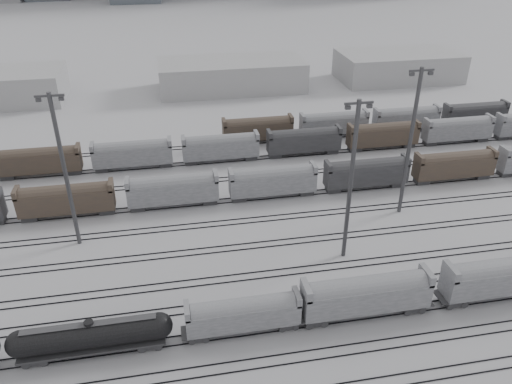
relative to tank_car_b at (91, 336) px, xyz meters
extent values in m
plane|color=silver|center=(19.25, -1.00, -2.55)|extent=(900.00, 900.00, 0.00)
cube|color=black|center=(19.25, -5.72, -2.47)|extent=(220.00, 0.07, 0.16)
cube|color=black|center=(19.25, -4.28, -2.47)|extent=(220.00, 0.07, 0.16)
cube|color=black|center=(19.25, -0.72, -2.47)|extent=(220.00, 0.07, 0.16)
cube|color=black|center=(19.25, 0.72, -2.47)|extent=(220.00, 0.07, 0.16)
cube|color=black|center=(19.25, 4.28, -2.47)|extent=(220.00, 0.07, 0.16)
cube|color=black|center=(19.25, 5.72, -2.47)|extent=(220.00, 0.07, 0.16)
cube|color=black|center=(19.25, 9.28, -2.47)|extent=(220.00, 0.07, 0.16)
cube|color=black|center=(19.25, 10.72, -2.47)|extent=(220.00, 0.07, 0.16)
cube|color=black|center=(19.25, 16.28, -2.47)|extent=(220.00, 0.07, 0.16)
cube|color=black|center=(19.25, 17.72, -2.47)|extent=(220.00, 0.07, 0.16)
cube|color=black|center=(19.25, 23.28, -2.47)|extent=(220.00, 0.07, 0.16)
cube|color=black|center=(19.25, 24.72, -2.47)|extent=(220.00, 0.07, 0.16)
cube|color=black|center=(19.25, 30.28, -2.47)|extent=(220.00, 0.07, 0.16)
cube|color=black|center=(19.25, 31.72, -2.47)|extent=(220.00, 0.07, 0.16)
cube|color=black|center=(19.25, 38.28, -2.47)|extent=(220.00, 0.07, 0.16)
cube|color=black|center=(19.25, 39.72, -2.47)|extent=(220.00, 0.07, 0.16)
cube|color=black|center=(19.25, 46.28, -2.47)|extent=(220.00, 0.07, 0.16)
cube|color=black|center=(19.25, 47.72, -2.47)|extent=(220.00, 0.07, 0.16)
cube|color=black|center=(19.25, 54.28, -2.47)|extent=(220.00, 0.07, 0.16)
cube|color=black|center=(19.25, 55.72, -2.47)|extent=(220.00, 0.07, 0.16)
cube|color=#272729|center=(-6.14, 0.00, -1.98)|extent=(2.66, 2.15, 0.72)
cube|color=#272729|center=(6.14, 0.00, -1.98)|extent=(2.66, 2.15, 0.72)
cube|color=#272729|center=(0.00, 0.00, -1.47)|extent=(15.87, 2.76, 0.26)
cylinder|color=black|center=(0.00, 0.00, 0.17)|extent=(14.85, 2.97, 2.97)
sphere|color=black|center=(-7.42, 0.00, 0.17)|extent=(2.97, 2.97, 2.97)
sphere|color=black|center=(7.42, 0.00, 0.17)|extent=(2.97, 2.97, 2.97)
cylinder|color=black|center=(0.00, 0.00, 1.80)|extent=(1.02, 1.02, 0.51)
cube|color=#272729|center=(0.00, 0.00, 1.70)|extent=(14.34, 0.92, 0.06)
cube|color=#272729|center=(11.64, 0.00, -2.06)|extent=(2.29, 1.85, 0.62)
cube|color=#272729|center=(22.23, 0.00, -2.06)|extent=(2.29, 1.85, 0.62)
cube|color=gray|center=(16.93, 0.00, 0.01)|extent=(13.23, 2.65, 2.82)
cylinder|color=gray|center=(16.93, 0.00, 1.07)|extent=(12.00, 2.56, 2.56)
cube|color=gray|center=(10.58, 0.00, 1.78)|extent=(0.62, 2.65, 1.24)
cube|color=gray|center=(23.28, 0.00, 1.78)|extent=(0.62, 2.65, 1.24)
cone|color=#272729|center=(16.93, 0.00, -1.71)|extent=(2.12, 2.12, 0.79)
cube|color=#272729|center=(25.61, 0.00, -1.97)|extent=(2.71, 2.19, 0.73)
cube|color=#272729|center=(38.12, 0.00, -1.97)|extent=(2.71, 2.19, 0.73)
cube|color=gray|center=(31.86, 0.00, 0.48)|extent=(15.65, 3.13, 3.34)
cylinder|color=gray|center=(31.86, 0.00, 1.73)|extent=(14.19, 3.03, 3.03)
cube|color=gray|center=(24.35, 0.00, 2.56)|extent=(0.73, 3.13, 1.46)
cube|color=gray|center=(39.38, 0.00, 2.56)|extent=(0.73, 3.13, 1.46)
cone|color=#272729|center=(31.86, 0.00, -1.56)|extent=(2.50, 2.50, 0.94)
cube|color=#272729|center=(43.81, 0.00, -1.96)|extent=(2.75, 2.23, 0.74)
cube|color=gray|center=(50.16, 0.00, 0.53)|extent=(15.89, 3.18, 3.39)
cylinder|color=gray|center=(50.16, 0.00, 1.80)|extent=(14.41, 3.07, 3.07)
cube|color=gray|center=(42.53, 0.00, 2.64)|extent=(0.74, 3.18, 1.48)
cone|color=#272729|center=(50.16, 0.00, -1.54)|extent=(2.54, 2.54, 0.95)
cylinder|color=#3C3C3E|center=(-4.20, 22.60, 9.10)|extent=(0.60, 0.60, 23.29)
cube|color=#3C3C3E|center=(-4.20, 22.60, 20.28)|extent=(3.73, 0.28, 0.28)
cube|color=#3C3C3E|center=(-5.60, 22.60, 19.81)|extent=(0.65, 0.47, 0.47)
cube|color=#3C3C3E|center=(-2.80, 22.60, 19.81)|extent=(0.65, 0.47, 0.47)
cylinder|color=#3C3C3E|center=(33.61, 12.31, 9.14)|extent=(0.60, 0.60, 23.37)
cube|color=#3C3C3E|center=(33.61, 12.31, 20.36)|extent=(3.74, 0.28, 0.28)
cube|color=#3C3C3E|center=(32.21, 12.31, 19.89)|extent=(0.65, 0.47, 0.47)
cube|color=#3C3C3E|center=(35.01, 12.31, 19.89)|extent=(0.65, 0.47, 0.47)
cylinder|color=#3C3C3E|center=(46.82, 22.24, 9.50)|extent=(0.62, 0.62, 24.09)
cube|color=#3C3C3E|center=(46.82, 22.24, 21.06)|extent=(3.85, 0.29, 0.29)
cube|color=#3C3C3E|center=(45.37, 22.24, 20.58)|extent=(0.67, 0.48, 0.48)
cube|color=#3C3C3E|center=(48.26, 22.24, 20.58)|extent=(0.67, 0.48, 0.48)
cube|color=#44372B|center=(-6.75, 31.00, 0.25)|extent=(15.00, 3.00, 5.60)
cube|color=gray|center=(10.25, 31.00, 0.25)|extent=(15.00, 3.00, 5.60)
cube|color=gray|center=(27.25, 31.00, 0.25)|extent=(15.00, 3.00, 5.60)
cube|color=#272729|center=(44.25, 31.00, 0.25)|extent=(15.00, 3.00, 5.60)
cube|color=#44372B|center=(61.25, 31.00, 0.25)|extent=(15.00, 3.00, 5.60)
cube|color=#44372B|center=(-13.75, 47.00, 0.25)|extent=(15.00, 3.00, 5.60)
cube|color=gray|center=(3.25, 47.00, 0.25)|extent=(15.00, 3.00, 5.60)
cube|color=gray|center=(20.25, 47.00, 0.25)|extent=(15.00, 3.00, 5.60)
cube|color=#272729|center=(37.25, 47.00, 0.25)|extent=(15.00, 3.00, 5.60)
cube|color=#44372B|center=(54.25, 47.00, 0.25)|extent=(15.00, 3.00, 5.60)
cube|color=gray|center=(71.25, 47.00, 0.25)|extent=(15.00, 3.00, 5.60)
cube|color=#44372B|center=(29.25, 55.00, 0.25)|extent=(15.00, 3.00, 5.60)
cube|color=gray|center=(46.25, 55.00, 0.25)|extent=(15.00, 3.00, 5.60)
cube|color=gray|center=(63.25, 55.00, 0.25)|extent=(15.00, 3.00, 5.60)
cube|color=#272729|center=(80.25, 55.00, 0.25)|extent=(15.00, 3.00, 5.60)
cube|color=#A9A9AC|center=(29.25, 94.00, 1.45)|extent=(40.00, 18.00, 8.00)
cube|color=#A9A9AC|center=(79.25, 94.00, 1.45)|extent=(35.00, 18.00, 8.00)
camera|label=1|loc=(10.32, -42.92, 40.36)|focal=35.00mm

